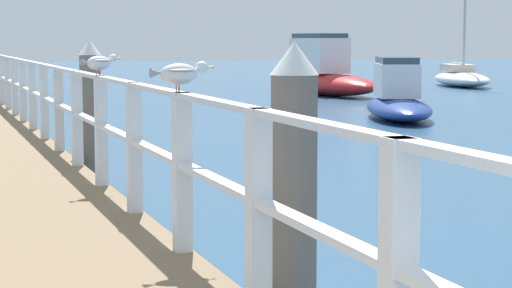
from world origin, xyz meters
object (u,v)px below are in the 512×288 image
at_px(dock_piling_far, 91,112).
at_px(boat_4, 461,77).
at_px(boat_6, 325,74).
at_px(seagull_background, 99,62).
at_px(seagull_foreground, 180,73).
at_px(boat_0, 398,98).
at_px(dock_piling_near, 294,200).

height_order(dock_piling_far, boat_4, boat_4).
bearing_deg(boat_4, boat_6, 39.94).
height_order(seagull_background, boat_4, boat_4).
xyz_separation_m(seagull_foreground, seagull_background, (-0.00, 3.27, 0.00)).
distance_m(boat_0, boat_6, 10.04).
bearing_deg(dock_piling_far, seagull_background, -97.38).
relative_size(dock_piling_far, seagull_foreground, 4.02).
xyz_separation_m(dock_piling_near, boat_4, (18.62, 28.94, -0.59)).
bearing_deg(boat_6, seagull_background, -123.48).
height_order(dock_piling_far, seagull_foreground, dock_piling_far).
height_order(seagull_foreground, boat_4, boat_4).
distance_m(dock_piling_near, boat_4, 34.42).
xyz_separation_m(dock_piling_far, seagull_background, (-0.37, -2.88, 0.73)).
bearing_deg(boat_4, dock_piling_near, 71.84).
relative_size(seagull_foreground, boat_6, 0.08).
height_order(seagull_foreground, boat_6, boat_6).
bearing_deg(boat_0, boat_6, 97.10).
bearing_deg(boat_0, dock_piling_near, -99.41).
relative_size(dock_piling_far, seagull_background, 4.24).
bearing_deg(seagull_foreground, dock_piling_far, 169.63).
xyz_separation_m(dock_piling_near, boat_6, (11.05, 25.35, -0.26)).
distance_m(dock_piling_far, seagull_background, 2.99).
height_order(dock_piling_far, boat_0, dock_piling_far).
bearing_deg(seagull_background, seagull_foreground, -24.33).
height_order(seagull_foreground, boat_0, seagull_foreground).
xyz_separation_m(dock_piling_far, boat_0, (8.80, 8.16, -0.48)).
bearing_deg(seagull_background, boat_6, 126.91).
xyz_separation_m(dock_piling_far, boat_4, (18.62, 21.52, -0.59)).
relative_size(dock_piling_far, boat_4, 0.28).
height_order(boat_0, boat_6, boat_6).
relative_size(seagull_foreground, seagull_background, 1.06).
height_order(dock_piling_near, seagull_foreground, dock_piling_near).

